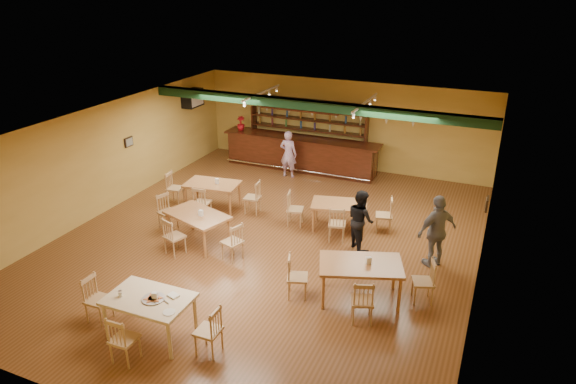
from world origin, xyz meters
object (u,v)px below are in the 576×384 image
at_px(dining_table_b, 339,216).
at_px(patron_right_a, 361,220).
at_px(patron_bar, 288,154).
at_px(dining_table_d, 360,281).
at_px(bar_counter, 301,153).
at_px(near_table, 151,316).
at_px(dining_table_c, 198,228).
at_px(dining_table_a, 213,195).

distance_m(dining_table_b, patron_right_a, 1.20).
bearing_deg(patron_right_a, patron_bar, -1.44).
distance_m(dining_table_d, patron_bar, 7.18).
height_order(dining_table_b, patron_right_a, patron_right_a).
bearing_deg(dining_table_d, patron_bar, 105.57).
height_order(dining_table_b, dining_table_d, dining_table_d).
distance_m(bar_counter, near_table, 9.40).
bearing_deg(near_table, dining_table_c, 107.97).
bearing_deg(bar_counter, dining_table_b, -55.16).
height_order(near_table, patron_bar, patron_bar).
distance_m(bar_counter, patron_right_a, 5.71).
xyz_separation_m(dining_table_d, patron_right_a, (-0.61, 2.12, 0.34)).
height_order(bar_counter, dining_table_d, bar_counter).
height_order(dining_table_a, patron_right_a, patron_right_a).
xyz_separation_m(dining_table_a, patron_bar, (1.00, 3.13, 0.41)).
height_order(dining_table_b, patron_bar, patron_bar).
distance_m(dining_table_c, dining_table_d, 4.44).
height_order(dining_table_c, dining_table_d, dining_table_d).
height_order(bar_counter, dining_table_a, bar_counter).
bearing_deg(near_table, patron_right_a, 60.82).
relative_size(bar_counter, dining_table_d, 3.28).
bearing_deg(patron_bar, dining_table_d, 124.52).
distance_m(dining_table_b, near_table, 5.88).
distance_m(patron_bar, patron_right_a, 5.14).
bearing_deg(bar_counter, dining_table_a, -105.63).
relative_size(bar_counter, dining_table_c, 3.47).
height_order(dining_table_a, dining_table_b, dining_table_a).
relative_size(bar_counter, patron_bar, 3.49).
relative_size(dining_table_b, dining_table_c, 0.91).
height_order(dining_table_a, dining_table_d, dining_table_d).
xyz_separation_m(dining_table_b, patron_right_a, (0.80, -0.80, 0.40)).
height_order(patron_bar, patron_right_a, patron_bar).
relative_size(bar_counter, near_table, 3.55).
xyz_separation_m(dining_table_a, dining_table_c, (0.77, -1.98, 0.02)).
height_order(dining_table_b, near_table, near_table).
bearing_deg(dining_table_a, dining_table_c, -75.75).
bearing_deg(bar_counter, dining_table_c, -93.27).
relative_size(bar_counter, dining_table_a, 3.63).
height_order(bar_counter, near_table, bar_counter).
relative_size(dining_table_c, patron_bar, 1.01).
xyz_separation_m(bar_counter, dining_table_b, (2.62, -3.77, -0.21)).
xyz_separation_m(bar_counter, dining_table_a, (-1.11, -3.95, -0.19)).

